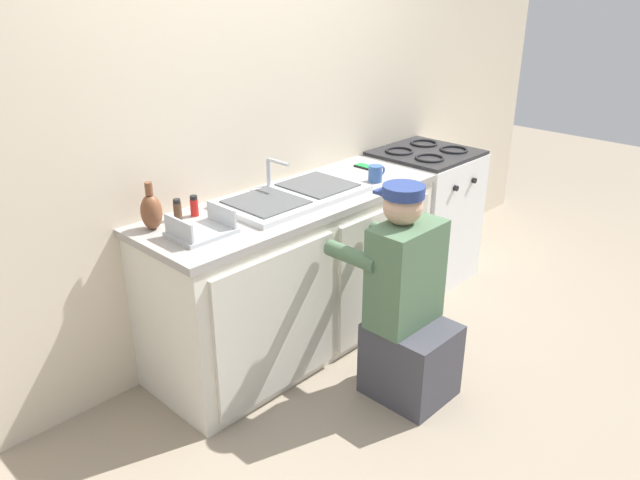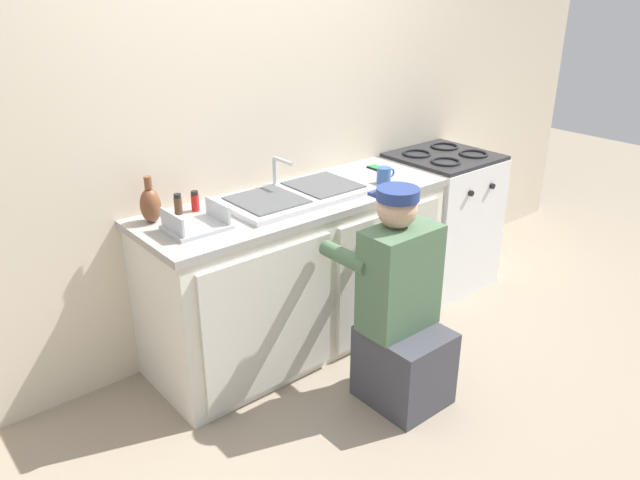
{
  "view_description": "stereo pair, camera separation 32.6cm",
  "coord_description": "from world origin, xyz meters",
  "px_view_note": "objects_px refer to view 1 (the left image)",
  "views": [
    {
      "loc": [
        -2.15,
        -1.98,
        2.02
      ],
      "look_at": [
        0.0,
        0.1,
        0.71
      ],
      "focal_mm": 35.0,
      "sensor_mm": 36.0,
      "label": 1
    },
    {
      "loc": [
        -1.91,
        -2.2,
        2.02
      ],
      "look_at": [
        0.0,
        0.1,
        0.71
      ],
      "focal_mm": 35.0,
      "sensor_mm": 36.0,
      "label": 2
    }
  ],
  "objects_px": {
    "spice_bottle_red": "(194,206)",
    "plumber_person": "(407,312)",
    "dish_rack_tray": "(201,230)",
    "sink_double_basin": "(293,195)",
    "vase_decorative": "(151,211)",
    "coffee_mug": "(376,174)",
    "spice_bottle_pepper": "(177,210)",
    "stove_range": "(422,215)",
    "cell_phone": "(366,167)"
  },
  "relations": [
    {
      "from": "spice_bottle_red",
      "to": "plumber_person",
      "type": "bearing_deg",
      "value": -56.74
    },
    {
      "from": "plumber_person",
      "to": "dish_rack_tray",
      "type": "height_order",
      "value": "plumber_person"
    },
    {
      "from": "sink_double_basin",
      "to": "vase_decorative",
      "type": "xyz_separation_m",
      "value": [
        -0.75,
        0.17,
        0.07
      ]
    },
    {
      "from": "plumber_person",
      "to": "coffee_mug",
      "type": "distance_m",
      "value": 0.89
    },
    {
      "from": "dish_rack_tray",
      "to": "spice_bottle_pepper",
      "type": "xyz_separation_m",
      "value": [
        0.03,
        0.24,
        0.03
      ]
    },
    {
      "from": "stove_range",
      "to": "spice_bottle_pepper",
      "type": "distance_m",
      "value": 1.89
    },
    {
      "from": "cell_phone",
      "to": "coffee_mug",
      "type": "bearing_deg",
      "value": -128.43
    },
    {
      "from": "sink_double_basin",
      "to": "cell_phone",
      "type": "xyz_separation_m",
      "value": [
        0.71,
        0.09,
        -0.01
      ]
    },
    {
      "from": "vase_decorative",
      "to": "coffee_mug",
      "type": "relative_size",
      "value": 1.83
    },
    {
      "from": "vase_decorative",
      "to": "dish_rack_tray",
      "type": "xyz_separation_m",
      "value": [
        0.12,
        -0.22,
        -0.07
      ]
    },
    {
      "from": "dish_rack_tray",
      "to": "plumber_person",
      "type": "bearing_deg",
      "value": -43.69
    },
    {
      "from": "vase_decorative",
      "to": "coffee_mug",
      "type": "distance_m",
      "value": 1.32
    },
    {
      "from": "cell_phone",
      "to": "spice_bottle_red",
      "type": "bearing_deg",
      "value": 176.08
    },
    {
      "from": "plumber_person",
      "to": "sink_double_basin",
      "type": "bearing_deg",
      "value": 96.14
    },
    {
      "from": "plumber_person",
      "to": "spice_bottle_pepper",
      "type": "xyz_separation_m",
      "value": [
        -0.67,
        0.91,
        0.48
      ]
    },
    {
      "from": "spice_bottle_red",
      "to": "stove_range",
      "type": "bearing_deg",
      "value": -5.68
    },
    {
      "from": "spice_bottle_red",
      "to": "coffee_mug",
      "type": "height_order",
      "value": "spice_bottle_red"
    },
    {
      "from": "sink_double_basin",
      "to": "spice_bottle_pepper",
      "type": "distance_m",
      "value": 0.62
    },
    {
      "from": "stove_range",
      "to": "cell_phone",
      "type": "height_order",
      "value": "stove_range"
    },
    {
      "from": "vase_decorative",
      "to": "coffee_mug",
      "type": "bearing_deg",
      "value": -13.1
    },
    {
      "from": "sink_double_basin",
      "to": "dish_rack_tray",
      "type": "xyz_separation_m",
      "value": [
        -0.63,
        -0.05,
        0.01
      ]
    },
    {
      "from": "sink_double_basin",
      "to": "plumber_person",
      "type": "bearing_deg",
      "value": -83.86
    },
    {
      "from": "stove_range",
      "to": "spice_bottle_red",
      "type": "height_order",
      "value": "spice_bottle_red"
    },
    {
      "from": "cell_phone",
      "to": "coffee_mug",
      "type": "distance_m",
      "value": 0.28
    },
    {
      "from": "plumber_person",
      "to": "cell_phone",
      "type": "relative_size",
      "value": 7.89
    },
    {
      "from": "coffee_mug",
      "to": "spice_bottle_red",
      "type": "bearing_deg",
      "value": 164.0
    },
    {
      "from": "cell_phone",
      "to": "vase_decorative",
      "type": "bearing_deg",
      "value": 176.75
    },
    {
      "from": "cell_phone",
      "to": "dish_rack_tray",
      "type": "xyz_separation_m",
      "value": [
        -1.33,
        -0.14,
        0.02
      ]
    },
    {
      "from": "plumber_person",
      "to": "coffee_mug",
      "type": "height_order",
      "value": "plumber_person"
    },
    {
      "from": "coffee_mug",
      "to": "vase_decorative",
      "type": "bearing_deg",
      "value": 166.9
    },
    {
      "from": "dish_rack_tray",
      "to": "spice_bottle_pepper",
      "type": "bearing_deg",
      "value": 82.11
    },
    {
      "from": "vase_decorative",
      "to": "spice_bottle_red",
      "type": "bearing_deg",
      "value": 0.23
    },
    {
      "from": "plumber_person",
      "to": "spice_bottle_pepper",
      "type": "relative_size",
      "value": 10.52
    },
    {
      "from": "sink_double_basin",
      "to": "spice_bottle_red",
      "type": "distance_m",
      "value": 0.54
    },
    {
      "from": "cell_phone",
      "to": "spice_bottle_pepper",
      "type": "distance_m",
      "value": 1.31
    },
    {
      "from": "cell_phone",
      "to": "dish_rack_tray",
      "type": "bearing_deg",
      "value": -174.14
    },
    {
      "from": "stove_range",
      "to": "cell_phone",
      "type": "distance_m",
      "value": 0.68
    },
    {
      "from": "stove_range",
      "to": "dish_rack_tray",
      "type": "distance_m",
      "value": 1.91
    },
    {
      "from": "sink_double_basin",
      "to": "cell_phone",
      "type": "height_order",
      "value": "sink_double_basin"
    },
    {
      "from": "spice_bottle_red",
      "to": "coffee_mug",
      "type": "bearing_deg",
      "value": -16.0
    },
    {
      "from": "plumber_person",
      "to": "spice_bottle_red",
      "type": "height_order",
      "value": "plumber_person"
    },
    {
      "from": "stove_range",
      "to": "vase_decorative",
      "type": "relative_size",
      "value": 4.03
    },
    {
      "from": "plumber_person",
      "to": "spice_bottle_pepper",
      "type": "bearing_deg",
      "value": 126.46
    },
    {
      "from": "spice_bottle_pepper",
      "to": "coffee_mug",
      "type": "height_order",
      "value": "spice_bottle_pepper"
    },
    {
      "from": "spice_bottle_red",
      "to": "cell_phone",
      "type": "bearing_deg",
      "value": -3.92
    },
    {
      "from": "coffee_mug",
      "to": "sink_double_basin",
      "type": "bearing_deg",
      "value": 166.4
    },
    {
      "from": "sink_double_basin",
      "to": "stove_range",
      "type": "xyz_separation_m",
      "value": [
        1.22,
        -0.0,
        -0.45
      ]
    },
    {
      "from": "spice_bottle_pepper",
      "to": "coffee_mug",
      "type": "distance_m",
      "value": 1.17
    },
    {
      "from": "sink_double_basin",
      "to": "spice_bottle_pepper",
      "type": "xyz_separation_m",
      "value": [
        -0.59,
        0.19,
        0.03
      ]
    },
    {
      "from": "sink_double_basin",
      "to": "vase_decorative",
      "type": "height_order",
      "value": "vase_decorative"
    }
  ]
}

